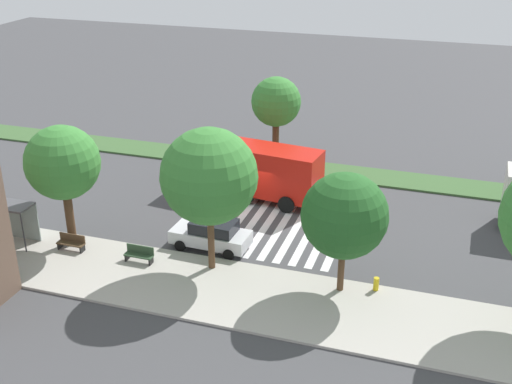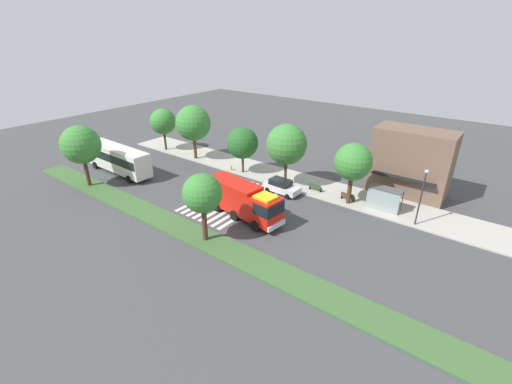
{
  "view_description": "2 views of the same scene",
  "coord_description": "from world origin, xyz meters",
  "px_view_note": "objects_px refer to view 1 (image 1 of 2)",
  "views": [
    {
      "loc": [
        -11.72,
        34.69,
        17.94
      ],
      "look_at": [
        -0.48,
        0.19,
        1.48
      ],
      "focal_mm": 44.89,
      "sensor_mm": 36.0,
      "label": 1
    },
    {
      "loc": [
        21.23,
        -27.05,
        18.19
      ],
      "look_at": [
        -0.34,
        1.25,
        1.35
      ],
      "focal_mm": 24.37,
      "sensor_mm": 36.0,
      "label": 2
    }
  ],
  "objects_px": {
    "bench_near_shelter": "(71,242)",
    "sidewalk_tree_center": "(345,216)",
    "parked_car_west": "(212,234)",
    "sidewalk_tree_far_east": "(63,163)",
    "fire_truck": "(249,168)",
    "bench_west_of_shelter": "(139,254)",
    "bus_stop_shelter": "(7,212)",
    "median_tree_west": "(276,102)",
    "sidewalk_tree_east": "(209,176)",
    "fire_hydrant": "(376,284)"
  },
  "relations": [
    {
      "from": "bus_stop_shelter",
      "to": "sidewalk_tree_far_east",
      "type": "distance_m",
      "value": 4.89
    },
    {
      "from": "parked_car_west",
      "to": "sidewalk_tree_east",
      "type": "distance_m",
      "value": 5.11
    },
    {
      "from": "median_tree_west",
      "to": "fire_hydrant",
      "type": "bearing_deg",
      "value": 123.16
    },
    {
      "from": "bus_stop_shelter",
      "to": "median_tree_west",
      "type": "xyz_separation_m",
      "value": [
        -11.22,
        -15.92,
        3.01
      ]
    },
    {
      "from": "bus_stop_shelter",
      "to": "bench_near_shelter",
      "type": "relative_size",
      "value": 2.19
    },
    {
      "from": "fire_truck",
      "to": "sidewalk_tree_center",
      "type": "distance_m",
      "value": 12.65
    },
    {
      "from": "bench_near_shelter",
      "to": "fire_hydrant",
      "type": "xyz_separation_m",
      "value": [
        -16.85,
        -1.15,
        -0.1
      ]
    },
    {
      "from": "fire_truck",
      "to": "sidewalk_tree_center",
      "type": "relative_size",
      "value": 1.53
    },
    {
      "from": "sidewalk_tree_east",
      "to": "sidewalk_tree_far_east",
      "type": "distance_m",
      "value": 8.55
    },
    {
      "from": "bus_stop_shelter",
      "to": "sidewalk_tree_center",
      "type": "bearing_deg",
      "value": -177.98
    },
    {
      "from": "bus_stop_shelter",
      "to": "median_tree_west",
      "type": "relative_size",
      "value": 0.53
    },
    {
      "from": "parked_car_west",
      "to": "bench_near_shelter",
      "type": "xyz_separation_m",
      "value": [
        7.32,
        2.84,
        -0.29
      ]
    },
    {
      "from": "bus_stop_shelter",
      "to": "sidewalk_tree_far_east",
      "type": "height_order",
      "value": "sidewalk_tree_far_east"
    },
    {
      "from": "bus_stop_shelter",
      "to": "bench_near_shelter",
      "type": "xyz_separation_m",
      "value": [
        -4.0,
        -0.03,
        -1.3
      ]
    },
    {
      "from": "fire_truck",
      "to": "bus_stop_shelter",
      "type": "distance_m",
      "value": 15.07
    },
    {
      "from": "sidewalk_tree_east",
      "to": "sidewalk_tree_center",
      "type": "bearing_deg",
      "value": 180.0
    },
    {
      "from": "bench_near_shelter",
      "to": "sidewalk_tree_far_east",
      "type": "relative_size",
      "value": 0.23
    },
    {
      "from": "bench_near_shelter",
      "to": "sidewalk_tree_far_east",
      "type": "distance_m",
      "value": 4.54
    },
    {
      "from": "bus_stop_shelter",
      "to": "bench_near_shelter",
      "type": "height_order",
      "value": "bus_stop_shelter"
    },
    {
      "from": "bench_west_of_shelter",
      "to": "sidewalk_tree_east",
      "type": "relative_size",
      "value": 0.21
    },
    {
      "from": "sidewalk_tree_far_east",
      "to": "fire_hydrant",
      "type": "bearing_deg",
      "value": -178.34
    },
    {
      "from": "bench_west_of_shelter",
      "to": "sidewalk_tree_far_east",
      "type": "xyz_separation_m",
      "value": [
        4.59,
        -0.65,
        4.48
      ]
    },
    {
      "from": "fire_truck",
      "to": "bench_near_shelter",
      "type": "bearing_deg",
      "value": 62.06
    },
    {
      "from": "fire_truck",
      "to": "fire_hydrant",
      "type": "xyz_separation_m",
      "value": [
        -9.76,
        9.01,
        -1.55
      ]
    },
    {
      "from": "sidewalk_tree_center",
      "to": "median_tree_west",
      "type": "xyz_separation_m",
      "value": [
        7.91,
        -15.25,
        0.61
      ]
    },
    {
      "from": "parked_car_west",
      "to": "median_tree_west",
      "type": "bearing_deg",
      "value": -87.43
    },
    {
      "from": "parked_car_west",
      "to": "bench_near_shelter",
      "type": "bearing_deg",
      "value": 23.38
    },
    {
      "from": "bench_near_shelter",
      "to": "median_tree_west",
      "type": "relative_size",
      "value": 0.24
    },
    {
      "from": "bench_west_of_shelter",
      "to": "sidewalk_tree_far_east",
      "type": "bearing_deg",
      "value": -8.03
    },
    {
      "from": "sidewalk_tree_far_east",
      "to": "fire_hydrant",
      "type": "distance_m",
      "value": 17.81
    },
    {
      "from": "bus_stop_shelter",
      "to": "fire_hydrant",
      "type": "bearing_deg",
      "value": -176.77
    },
    {
      "from": "parked_car_west",
      "to": "sidewalk_tree_far_east",
      "type": "distance_m",
      "value": 9.01
    },
    {
      "from": "median_tree_west",
      "to": "bench_west_of_shelter",
      "type": "bearing_deg",
      "value": 79.37
    },
    {
      "from": "sidewalk_tree_east",
      "to": "median_tree_west",
      "type": "distance_m",
      "value": 15.29
    },
    {
      "from": "fire_truck",
      "to": "sidewalk_tree_far_east",
      "type": "distance_m",
      "value": 12.46
    },
    {
      "from": "sidewalk_tree_east",
      "to": "median_tree_west",
      "type": "height_order",
      "value": "sidewalk_tree_east"
    },
    {
      "from": "sidewalk_tree_far_east",
      "to": "bench_near_shelter",
      "type": "bearing_deg",
      "value": 118.55
    },
    {
      "from": "sidewalk_tree_center",
      "to": "fire_hydrant",
      "type": "height_order",
      "value": "sidewalk_tree_center"
    },
    {
      "from": "parked_car_west",
      "to": "sidewalk_tree_far_east",
      "type": "xyz_separation_m",
      "value": [
        7.67,
        2.2,
        4.19
      ]
    },
    {
      "from": "fire_hydrant",
      "to": "bench_west_of_shelter",
      "type": "bearing_deg",
      "value": 5.19
    },
    {
      "from": "sidewalk_tree_far_east",
      "to": "parked_car_west",
      "type": "bearing_deg",
      "value": -164.01
    },
    {
      "from": "parked_car_west",
      "to": "bench_west_of_shelter",
      "type": "distance_m",
      "value": 4.21
    },
    {
      "from": "bench_near_shelter",
      "to": "sidewalk_tree_center",
      "type": "height_order",
      "value": "sidewalk_tree_center"
    },
    {
      "from": "fire_truck",
      "to": "sidewalk_tree_east",
      "type": "bearing_deg",
      "value": 103.55
    },
    {
      "from": "sidewalk_tree_far_east",
      "to": "sidewalk_tree_center",
      "type": "bearing_deg",
      "value": 180.0
    },
    {
      "from": "bench_near_shelter",
      "to": "sidewalk_tree_center",
      "type": "bearing_deg",
      "value": -177.55
    },
    {
      "from": "parked_car_west",
      "to": "sidewalk_tree_far_east",
      "type": "bearing_deg",
      "value": 18.12
    },
    {
      "from": "bus_stop_shelter",
      "to": "parked_car_west",
      "type": "bearing_deg",
      "value": -165.75
    },
    {
      "from": "fire_truck",
      "to": "bench_west_of_shelter",
      "type": "distance_m",
      "value": 10.66
    },
    {
      "from": "bus_stop_shelter",
      "to": "bench_west_of_shelter",
      "type": "bearing_deg",
      "value": -179.8
    }
  ]
}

